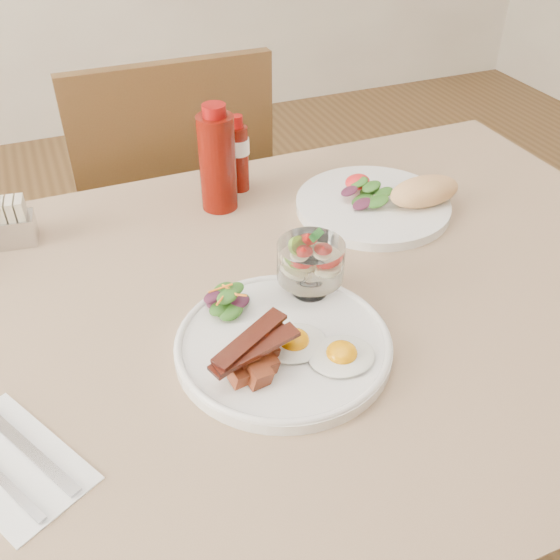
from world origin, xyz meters
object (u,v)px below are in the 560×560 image
Objects in this scene: fruit_cup at (310,261)px; hot_sauce_bottle at (238,155)px; table at (274,351)px; main_plate at (283,345)px; sugar_caddy at (6,225)px; ketchup_bottle at (217,161)px; second_plate at (385,200)px; chair_far at (173,216)px.

fruit_cup is 0.66× the size of hot_sauce_bottle.
fruit_cup is (0.05, -0.01, 0.16)m from table.
sugar_caddy reaches higher than main_plate.
sugar_caddy is (-0.39, 0.32, -0.03)m from fruit_cup.
hot_sauce_bottle is at bearing 78.12° from main_plate.
second_plate is at bearing -24.42° from ketchup_bottle.
main_plate is at bearing -101.88° from hot_sauce_bottle.
sugar_caddy is (-0.35, 0.02, -0.05)m from ketchup_bottle.
table is 4.82× the size of second_plate.
chair_far reaches higher than fruit_cup.
second_plate is at bearing -38.52° from hot_sauce_bottle.
ketchup_bottle reaches higher than fruit_cup.
ketchup_bottle is at bearing 84.46° from main_plate.
fruit_cup is at bearing -83.06° from ketchup_bottle.
main_plate is 0.12m from fruit_cup.
sugar_caddy is at bearing 137.41° from table.
ketchup_bottle is at bearing 96.94° from fruit_cup.
fruit_cup is at bearing 47.83° from main_plate.
second_plate is at bearing -60.62° from chair_far.
chair_far is (0.00, 0.66, -0.14)m from table.
fruit_cup is 0.29m from second_plate.
table is at bearing -90.00° from chair_far.
table is 14.17× the size of fruit_cup.
main_plate is 0.39m from ketchup_bottle.
hot_sauce_bottle is at bearing 87.26° from fruit_cup.
ketchup_bottle is 1.32× the size of hot_sauce_bottle.
fruit_cup is 0.35m from hot_sauce_bottle.
hot_sauce_bottle is (0.07, -0.32, 0.30)m from chair_far.
table is 1.43× the size of chair_far.
ketchup_bottle reaches higher than second_plate.
chair_far is at bearing 92.20° from ketchup_bottle.
chair_far is at bearing 88.28° from main_plate.
ketchup_bottle reaches higher than hot_sauce_bottle.
sugar_caddy is (-0.61, 0.13, 0.02)m from second_plate.
hot_sauce_bottle reaches higher than fruit_cup.
main_plate is at bearing -138.78° from second_plate.
chair_far is 0.49m from ketchup_bottle.
main_plate is 0.44m from hot_sauce_bottle.
main_plate is (-0.02, -0.75, 0.24)m from chair_far.
main_plate is 0.51m from sugar_caddy.
second_plate is at bearing -5.16° from sugar_caddy.
table is 0.47m from sugar_caddy.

